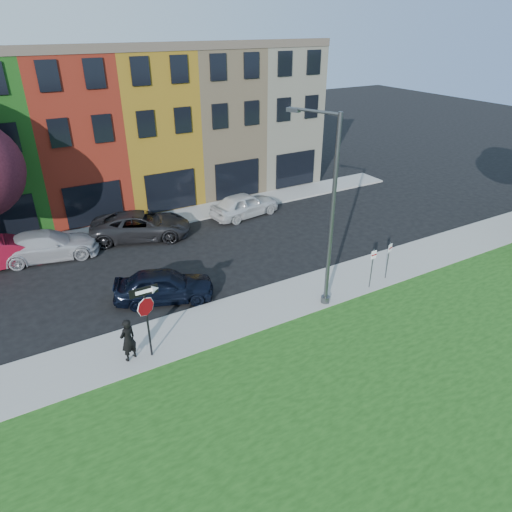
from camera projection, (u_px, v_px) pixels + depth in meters
ground at (314, 340)px, 18.65m from camera, size 120.00×120.00×0.00m
sidewalk_near at (310, 292)px, 21.81m from camera, size 40.00×3.00×0.12m
sidewalk_far at (134, 226)px, 28.84m from camera, size 40.00×2.40×0.12m
rowhouse_block at (107, 128)px, 31.54m from camera, size 30.00×10.12×10.00m
stop_sign at (146, 308)px, 16.63m from camera, size 1.05×0.10×3.07m
man at (128, 340)px, 17.05m from camera, size 0.95×0.89×1.79m
sedan_near at (164, 285)px, 21.00m from camera, size 4.81×5.72×1.54m
parked_car_red at (7, 252)px, 23.98m from camera, size 1.98×4.87×1.57m
parked_car_silver at (47, 245)px, 24.73m from camera, size 3.82×5.99×1.54m
parked_car_dark at (141, 225)px, 27.03m from camera, size 6.36×7.47×1.60m
parked_car_white at (245, 205)px, 30.05m from camera, size 3.24×5.25×1.61m
street_lamp at (328, 215)px, 19.09m from camera, size 1.25×2.43×8.48m
parking_sign_a at (372, 264)px, 21.53m from camera, size 0.32×0.09×2.05m
parking_sign_b at (389, 256)px, 22.32m from camera, size 0.31×0.13×1.96m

